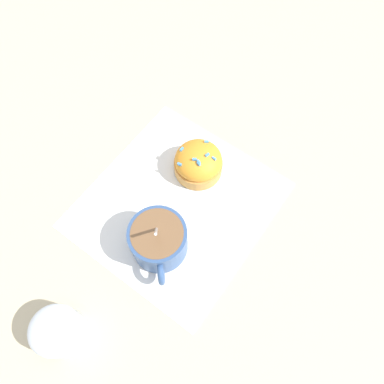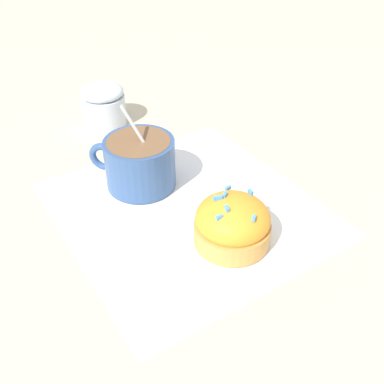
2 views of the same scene
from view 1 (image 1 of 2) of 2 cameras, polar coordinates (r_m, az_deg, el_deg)
name	(u,v)px [view 1 (image 1 of 2)]	position (r m, az deg, el deg)	size (l,w,h in m)	color
ground_plane	(177,205)	(0.63, -2.31, -1.97)	(3.00, 3.00, 0.00)	#C6B793
paper_napkin	(177,205)	(0.63, -2.32, -1.92)	(0.34, 0.32, 0.00)	white
coffee_cup	(158,240)	(0.57, -5.13, -7.31)	(0.10, 0.09, 0.11)	#335184
frosted_pastry	(197,162)	(0.63, 0.84, 4.59)	(0.08, 0.08, 0.06)	#D19347
sugar_bowl	(58,331)	(0.57, -19.73, -19.35)	(0.07, 0.07, 0.07)	silver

